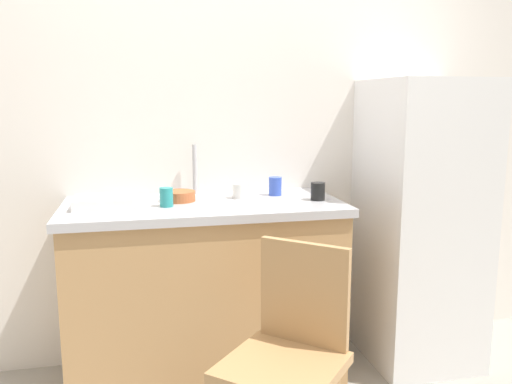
{
  "coord_description": "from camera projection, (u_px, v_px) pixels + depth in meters",
  "views": [
    {
      "loc": [
        -0.41,
        -1.84,
        1.42
      ],
      "look_at": [
        0.13,
        0.6,
        0.98
      ],
      "focal_mm": 36.67,
      "sensor_mm": 36.0,
      "label": 1
    }
  ],
  "objects": [
    {
      "name": "dish_tray",
      "position": [
        105.0,
        202.0,
        2.42
      ],
      "size": [
        0.28,
        0.2,
        0.05
      ],
      "primitive_type": "cube",
      "color": "white",
      "rests_on": "countertop"
    },
    {
      "name": "cup_white",
      "position": [
        240.0,
        191.0,
        2.64
      ],
      "size": [
        0.08,
        0.08,
        0.08
      ],
      "primitive_type": "cylinder",
      "color": "white",
      "rests_on": "countertop"
    },
    {
      "name": "back_wall",
      "position": [
        216.0,
        115.0,
        2.83
      ],
      "size": [
        4.8,
        0.1,
        2.67
      ],
      "primitive_type": "cube",
      "color": "white",
      "rests_on": "ground_plane"
    },
    {
      "name": "chair",
      "position": [
        289.0,
        353.0,
        1.92
      ],
      "size": [
        0.56,
        0.56,
        0.89
      ],
      "rotation": [
        0.0,
        0.0,
        -0.73
      ],
      "color": "tan",
      "rests_on": "ground_plane"
    },
    {
      "name": "refrigerator",
      "position": [
        419.0,
        223.0,
        2.82
      ],
      "size": [
        0.54,
        0.6,
        1.52
      ],
      "primitive_type": "cube",
      "color": "white",
      "rests_on": "ground_plane"
    },
    {
      "name": "cup_teal",
      "position": [
        166.0,
        197.0,
        2.43
      ],
      "size": [
        0.06,
        0.06,
        0.09
      ],
      "primitive_type": "cylinder",
      "color": "teal",
      "rests_on": "countertop"
    },
    {
      "name": "terracotta_bowl",
      "position": [
        179.0,
        196.0,
        2.57
      ],
      "size": [
        0.16,
        0.16,
        0.05
      ],
      "primitive_type": "cylinder",
      "color": "#B25B33",
      "rests_on": "countertop"
    },
    {
      "name": "cup_blue",
      "position": [
        275.0,
        186.0,
        2.72
      ],
      "size": [
        0.07,
        0.07,
        0.1
      ],
      "primitive_type": "cylinder",
      "color": "blue",
      "rests_on": "countertop"
    },
    {
      "name": "cup_black",
      "position": [
        318.0,
        191.0,
        2.59
      ],
      "size": [
        0.07,
        0.07,
        0.09
      ],
      "primitive_type": "cylinder",
      "color": "black",
      "rests_on": "countertop"
    },
    {
      "name": "countertop",
      "position": [
        204.0,
        206.0,
        2.54
      ],
      "size": [
        1.34,
        0.64,
        0.04
      ],
      "primitive_type": "cube",
      "color": "#B7B7BC",
      "rests_on": "cabinet_base"
    },
    {
      "name": "cabinet_base",
      "position": [
        205.0,
        296.0,
        2.62
      ],
      "size": [
        1.3,
        0.6,
        0.89
      ],
      "primitive_type": "cube",
      "color": "tan",
      "rests_on": "ground_plane"
    },
    {
      "name": "faucet",
      "position": [
        195.0,
        169.0,
        2.75
      ],
      "size": [
        0.02,
        0.02,
        0.26
      ],
      "primitive_type": "cylinder",
      "color": "#B7B7BC",
      "rests_on": "countertop"
    }
  ]
}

